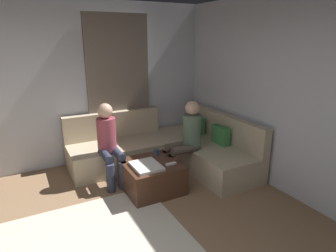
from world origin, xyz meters
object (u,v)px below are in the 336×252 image
Objects in this scene: sectional_couch at (168,149)px; person_on_couch_side at (109,141)px; game_remote at (171,164)px; person_on_couch_back at (186,136)px; ottoman at (151,176)px; coffee_mug at (156,152)px.

sectional_couch is 2.12× the size of person_on_couch_side.
game_remote is 0.12× the size of person_on_couch_side.
person_on_couch_side is (0.15, -1.07, 0.38)m from sectional_couch.
ottoman is at bearing 104.99° from person_on_couch_back.
ottoman is at bearing -39.29° from coffee_mug.
sectional_couch reaches higher than game_remote.
ottoman is 0.82m from person_on_couch_side.
person_on_couch_side reaches higher than game_remote.
sectional_couch is at bearing 134.83° from coffee_mug.
coffee_mug is at bearing 85.91° from person_on_couch_back.
person_on_couch_side reaches higher than sectional_couch.
sectional_couch is 0.92m from ottoman.
person_on_couch_back is (-0.18, 0.69, 0.45)m from ottoman.
ottoman is 0.38m from coffee_mug.
game_remote is 0.99m from person_on_couch_side.
sectional_couch is at bearing 136.64° from ottoman.
person_on_couch_side reaches higher than coffee_mug.
game_remote is at bearing 133.33° from person_on_couch_side.
coffee_mug is at bearing -174.29° from game_remote.
ottoman is (0.67, -0.63, -0.07)m from sectional_couch.
person_on_couch_back and person_on_couch_side have the same top height.
sectional_couch is 2.12× the size of person_on_couch_back.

